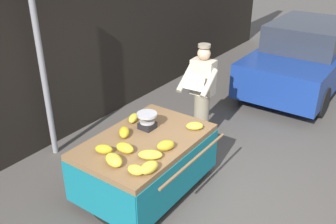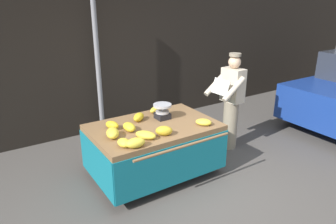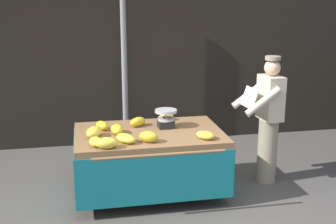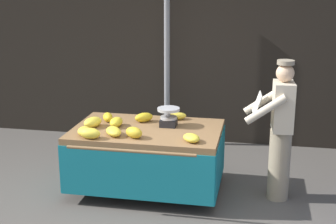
# 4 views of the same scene
# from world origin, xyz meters

# --- Properties ---
(ground_plane) EXTENTS (60.00, 60.00, 0.00)m
(ground_plane) POSITION_xyz_m (0.00, 0.00, 0.00)
(ground_plane) COLOR #514C47
(back_wall) EXTENTS (16.00, 0.24, 4.11)m
(back_wall) POSITION_xyz_m (0.00, 2.99, 2.05)
(back_wall) COLOR black
(back_wall) RESTS_ON ground
(street_pole) EXTENTS (0.09, 0.09, 2.85)m
(street_pole) POSITION_xyz_m (-0.27, 2.62, 1.43)
(street_pole) COLOR gray
(street_pole) RESTS_ON ground
(banana_cart) EXTENTS (1.84, 1.40, 0.83)m
(banana_cart) POSITION_xyz_m (-0.16, 0.78, 0.62)
(banana_cart) COLOR olive
(banana_cart) RESTS_ON ground
(weighing_scale) EXTENTS (0.28, 0.28, 0.24)m
(weighing_scale) POSITION_xyz_m (0.08, 0.94, 0.94)
(weighing_scale) COLOR black
(weighing_scale) RESTS_ON banana_cart
(banana_bunch_0) EXTENTS (0.29, 0.34, 0.10)m
(banana_bunch_0) POSITION_xyz_m (-0.48, 0.44, 0.88)
(banana_bunch_0) COLOR yellow
(banana_bunch_0) RESTS_ON banana_cart
(banana_bunch_1) EXTENTS (0.28, 0.22, 0.10)m
(banana_bunch_1) POSITION_xyz_m (0.14, 1.24, 0.87)
(banana_bunch_1) COLOR yellow
(banana_bunch_1) RESTS_ON banana_cart
(banana_bunch_2) EXTENTS (0.28, 0.29, 0.09)m
(banana_bunch_2) POSITION_xyz_m (0.46, 0.39, 0.87)
(banana_bunch_2) COLOR yellow
(banana_bunch_2) RESTS_ON banana_cart
(banana_bunch_3) EXTENTS (0.15, 0.25, 0.12)m
(banana_bunch_3) POSITION_xyz_m (-0.55, 0.79, 0.88)
(banana_bunch_3) COLOR yellow
(banana_bunch_3) RESTS_ON banana_cart
(banana_bunch_4) EXTENTS (0.27, 0.25, 0.13)m
(banana_bunch_4) POSITION_xyz_m (-0.22, 0.40, 0.89)
(banana_bunch_4) COLOR gold
(banana_bunch_4) RESTS_ON banana_cart
(banana_bunch_5) EXTENTS (0.27, 0.26, 0.12)m
(banana_bunch_5) POSITION_xyz_m (-0.26, 1.05, 0.89)
(banana_bunch_5) COLOR gold
(banana_bunch_5) RESTS_ON banana_cart
(banana_bunch_6) EXTENTS (0.20, 0.25, 0.12)m
(banana_bunch_6) POSITION_xyz_m (-0.72, 0.98, 0.88)
(banana_bunch_6) COLOR gold
(banana_bunch_6) RESTS_ON banana_cart
(banana_bunch_7) EXTENTS (0.25, 0.32, 0.13)m
(banana_bunch_7) POSITION_xyz_m (-0.83, 0.71, 0.89)
(banana_bunch_7) COLOR yellow
(banana_bunch_7) RESTS_ON banana_cart
(banana_bunch_8) EXTENTS (0.17, 0.22, 0.10)m
(banana_bunch_8) POSITION_xyz_m (-0.82, 0.38, 0.88)
(banana_bunch_8) COLOR yellow
(banana_bunch_8) RESTS_ON banana_cart
(banana_bunch_9) EXTENTS (0.27, 0.18, 0.13)m
(banana_bunch_9) POSITION_xyz_m (-0.71, 0.28, 0.89)
(banana_bunch_9) COLOR yellow
(banana_bunch_9) RESTS_ON banana_cart
(vendor_person) EXTENTS (0.60, 0.54, 1.71)m
(vendor_person) POSITION_xyz_m (1.45, 0.87, 0.87)
(vendor_person) COLOR gray
(vendor_person) RESTS_ON ground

